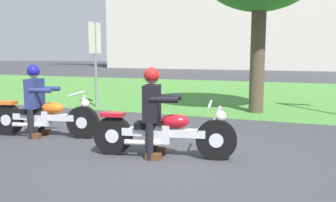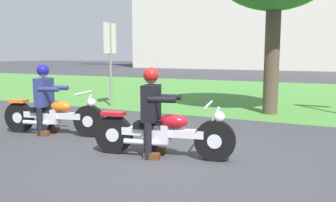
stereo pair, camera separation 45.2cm
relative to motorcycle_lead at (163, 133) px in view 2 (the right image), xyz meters
The scene contains 7 objects.
ground 0.39m from the motorcycle_lead, 58.75° to the right, with size 120.00×120.00×0.00m, color #38383D.
grass_verge 9.57m from the motorcycle_lead, 89.69° to the left, with size 60.00×12.00×0.01m, color #478438.
motorcycle_lead is the anchor object (origin of this frame).
rider_lead 0.46m from the motorcycle_lead, behind, with size 0.61×0.53×1.39m.
motorcycle_follow 2.67m from the motorcycle_lead, behind, with size 2.16×0.74×0.86m.
rider_follow 2.86m from the motorcycle_lead, behind, with size 0.61×0.53×1.39m.
sign_banner 5.71m from the motorcycle_lead, 132.73° to the left, with size 0.08×0.60×2.60m.
Camera 2 is at (2.28, -4.64, 1.59)m, focal length 37.39 mm.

